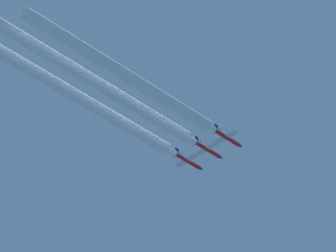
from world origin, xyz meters
TOP-DOWN VIEW (x-y plane):
  - jet_far_left at (-7.94, 0.16)m, footprint 8.45×12.30m
  - jet_inner_left at (-0.25, 0.55)m, footprint 8.45×12.30m
  - jet_center at (7.73, 0.34)m, footprint 8.45×12.30m
  - smoke_trail_far_left at (-7.94, -46.61)m, footprint 3.45×82.34m
  - smoke_trail_inner_left at (-0.25, -49.30)m, footprint 3.45×88.52m
  - smoke_trail_center at (7.73, -40.10)m, footprint 3.45×69.68m

SIDE VIEW (x-z plane):
  - smoke_trail_far_left at x=-7.94m, z-range 198.80..202.25m
  - jet_far_left at x=-7.94m, z-range 199.07..202.03m
  - smoke_trail_center at x=7.73m, z-range 199.23..202.69m
  - smoke_trail_inner_left at x=-0.25m, z-range 199.25..202.71m
  - jet_center at x=7.73m, z-range 199.51..202.47m
  - jet_inner_left at x=-0.25m, z-range 199.53..202.49m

